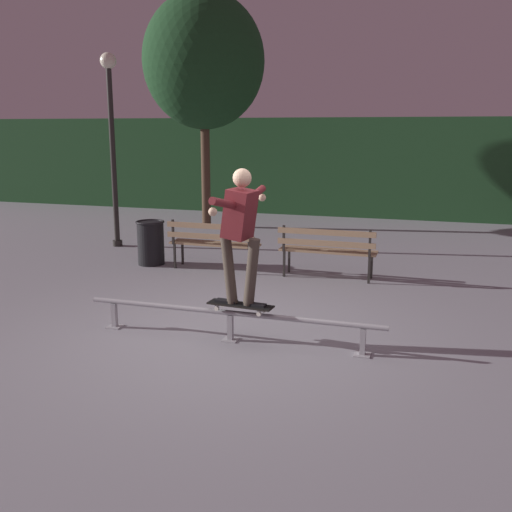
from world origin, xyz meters
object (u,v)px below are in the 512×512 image
Objects in this scene: grind_rail at (230,317)px; park_bench_left_center at (327,247)px; park_bench_leftmost at (213,240)px; trash_can at (151,242)px; skateboard at (240,305)px; tree_far_left at (204,61)px; lamp_post_left at (111,126)px; skateboarder at (240,225)px.

grind_rail is 2.26× the size of park_bench_left_center.
trash_can is at bearing 176.00° from park_bench_leftmost.
tree_far_left reaches higher than skateboard.
tree_far_left is at bearing 98.40° from trash_can.
grind_rail is at bearing -65.11° from park_bench_leftmost.
tree_far_left is (-3.46, 7.42, 3.55)m from skateboard.
skateboard is 6.59m from lamp_post_left.
park_bench_leftmost and park_bench_left_center have the same top height.
skateboarder is 0.97× the size of park_bench_left_center.
park_bench_leftmost is at bearing -4.00° from trash_can.
grind_rail is 6.56m from lamp_post_left.
grind_rail is at bearing 179.88° from skateboarder.
tree_far_left reaches higher than park_bench_leftmost.
skateboard is 8.92m from tree_far_left.
park_bench_left_center reaches higher than skateboard.
tree_far_left is 1.44× the size of lamp_post_left.
skateboard is at bearing -46.49° from lamp_post_left.
grind_rail is 1.10m from skateboarder.
tree_far_left is at bearing 132.25° from park_bench_left_center.
skateboarder reaches higher than park_bench_leftmost.
grind_rail is 4.53× the size of trash_can.
skateboarder is 0.28× the size of tree_far_left.
tree_far_left is at bearing 113.66° from park_bench_leftmost.
lamp_post_left is (-4.32, 4.54, 1.11)m from skateboarder.
lamp_post_left is (-4.31, 4.54, 2.04)m from skateboard.
skateboard is at bearing -0.00° from grind_rail.
trash_can is (-1.25, 0.09, -0.12)m from park_bench_leftmost.
skateboard is at bearing -63.26° from park_bench_leftmost.
skateboarder reaches higher than trash_can.
skateboarder is at bearing -63.22° from park_bench_leftmost.
park_bench_leftmost is 0.41× the size of lamp_post_left.
tree_far_left is at bearing 114.19° from grind_rail.
tree_far_left is 3.36m from lamp_post_left.
park_bench_leftmost is at bearing 114.89° from grind_rail.
skateboard is 0.20× the size of lamp_post_left.
grind_rail is at bearing -47.34° from lamp_post_left.
lamp_post_left is at bearing 133.52° from skateboarder.
trash_can is at bearing 178.46° from park_bench_left_center.
park_bench_left_center is (0.41, 3.16, -0.84)m from skateboarder.
trash_can reaches higher than skateboard.
skateboard is (0.13, -0.00, 0.16)m from grind_rail.
park_bench_leftmost is at bearing 180.00° from park_bench_left_center.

